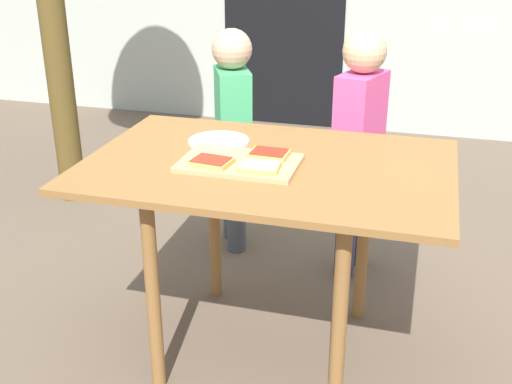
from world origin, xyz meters
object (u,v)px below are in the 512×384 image
Objects in this scene: pizza_slice_far_right at (270,154)px; plate_white_left at (219,141)px; pizza_slice_near_left at (211,162)px; pizza_slice_near_right at (260,167)px; dining_table at (268,188)px; child_right at (359,138)px; cutting_board at (240,163)px; child_left at (233,126)px.

pizza_slice_far_right is 0.59× the size of plate_white_left.
pizza_slice_near_left is 0.16m from pizza_slice_near_right.
dining_table is 0.22m from pizza_slice_near_left.
child_right is (0.22, 0.67, -0.02)m from dining_table.
pizza_slice_far_right is 0.26m from plate_white_left.
child_right is at bearing 74.46° from pizza_slice_near_right.
cutting_board is 1.75× the size of plate_white_left.
pizza_slice_far_right is 0.97× the size of pizza_slice_near_right.
dining_table is 0.28m from plate_white_left.
child_right reaches higher than child_left.
plate_white_left is 0.20× the size of child_right.
child_right is at bearing 72.05° from dining_table.
pizza_slice_far_right is 0.20m from pizza_slice_near_left.
child_right reaches higher than plate_white_left.
plate_white_left is (-0.22, 0.14, -0.02)m from pizza_slice_far_right.
cutting_board is 0.37× the size of child_left.
plate_white_left is at bearing -76.86° from child_left.
pizza_slice_far_right is 0.71m from child_right.
pizza_slice_near_right is at bearing -105.54° from child_right.
dining_table is 0.85m from child_left.
cutting_board reaches higher than dining_table.
child_left reaches higher than pizza_slice_far_right.
cutting_board is at bearing -142.71° from pizza_slice_far_right.
pizza_slice_near_right is at bearing 0.17° from pizza_slice_near_left.
child_left is at bearing 103.26° from pizza_slice_near_left.
plate_white_left is (-0.22, 0.15, 0.10)m from dining_table.
cutting_board is at bearing -112.52° from child_right.
pizza_slice_near_right reaches higher than dining_table.
pizza_slice_near_right is at bearing -90.45° from pizza_slice_far_right.
child_right is at bearing 67.48° from cutting_board.
pizza_slice_far_right and pizza_slice_near_right have the same top height.
pizza_slice_near_left is 1.03× the size of pizza_slice_near_right.
dining_table is 1.16× the size of child_left.
pizza_slice_near_right is 0.82m from child_right.
pizza_slice_far_right is 0.12m from pizza_slice_near_right.
pizza_slice_near_left and pizza_slice_near_right have the same top height.
pizza_slice_near_left is at bearing -115.78° from child_right.
pizza_slice_near_right is (0.16, 0.00, 0.00)m from pizza_slice_near_left.
dining_table is at bearing -33.88° from plate_white_left.
cutting_board is 0.35× the size of child_right.
child_left reaches higher than dining_table.
child_right reaches higher than cutting_board.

